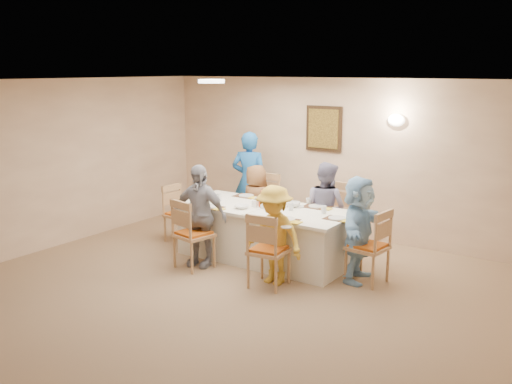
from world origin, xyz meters
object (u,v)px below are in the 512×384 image
Objects in this scene: chair_front_right at (269,249)px; caregiver at (249,181)px; dining_table at (264,233)px; diner_right_end at (359,229)px; chair_front_left at (194,233)px; condiment_ketchup at (262,199)px; chair_back_left at (260,207)px; chair_back_right at (329,218)px; diner_back_right at (325,209)px; chair_left_end at (181,214)px; chair_right_end at (368,246)px; diner_back_left at (256,203)px; diner_front_right at (274,235)px; diner_front_left at (199,215)px.

chair_front_right is 0.58× the size of caregiver.
diner_right_end reaches higher than dining_table.
diner_right_end is at bearing -147.20° from chair_front_left.
caregiver is 1.55m from condiment_ketchup.
chair_back_left is at bearing -78.80° from chair_front_left.
diner_right_end is at bearing -42.86° from chair_back_right.
diner_back_right is at bearing -9.08° from chair_back_left.
chair_back_left is at bearing 123.52° from caregiver.
chair_left_end is 1.31m from caregiver.
caregiver is at bearing 131.16° from condiment_ketchup.
chair_right_end is 0.71× the size of diner_back_right.
dining_table is 1.00m from chair_front_right.
dining_table is 0.93m from diner_back_left.
chair_back_right reaches higher than chair_right_end.
diner_front_right is (1.20, -1.48, 0.11)m from chair_back_left.
chair_left_end is 3.10m from chair_right_end.
chair_front_right is 2.58m from caregiver.
chair_back_left is 2.00m from chair_front_right.
chair_back_left reaches higher than condiment_ketchup.
diner_right_end is (0.82, -0.68, -0.00)m from diner_back_right.
chair_left_end is (-2.15, -0.80, -0.07)m from chair_back_right.
dining_table is 1.99× the size of diner_front_right.
dining_table is 1.45m from diner_right_end.
caregiver is at bearing 169.45° from chair_back_right.
diner_front_left reaches higher than chair_back_left.
diner_right_end is at bearing 0.56° from condiment_ketchup.
chair_front_left is 4.08× the size of condiment_ketchup.
diner_front_right is at bearing -48.19° from chair_right_end.
diner_back_right is (-0.00, 1.48, 0.20)m from chair_front_right.
chair_back_left is 1.60m from chair_front_left.
diner_back_right is at bearing -67.00° from chair_left_end.
diner_right_end is 0.82× the size of caregiver.
diner_back_right is (1.20, -0.12, 0.16)m from chair_back_left.
chair_right_end is at bearing 174.19° from diner_back_left.
diner_back_right is 1.09× the size of diner_front_right.
diner_back_left reaches higher than chair_front_right.
diner_front_right reaches higher than dining_table.
dining_table is 1.83× the size of diner_back_right.
chair_back_left is 1.08× the size of chair_front_right.
chair_left_end is at bearing -28.91° from chair_front_left.
diner_back_left is 0.94m from condiment_ketchup.
diner_front_right is at bearing -96.83° from chair_front_right.
chair_left_end is 1.58m from condiment_ketchup.
dining_table is at bearing -56.50° from chair_back_left.
chair_front_right is 1.23m from diner_front_left.
chair_back_left reaches higher than chair_right_end.
diner_front_right reaches higher than chair_back_right.
diner_front_left is at bearing -66.23° from chair_right_end.
diner_front_right is at bearing -163.09° from chair_front_left.
chair_back_left is 1.20m from chair_back_right.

